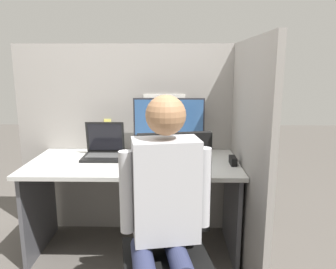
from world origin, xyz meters
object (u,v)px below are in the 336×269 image
Objects in this scene: person at (164,206)px; laptop at (104,151)px; monitor at (169,119)px; office_chair at (170,231)px; stapler at (233,161)px; carrot_toy at (156,167)px; paper_box at (169,148)px.

laptop is at bearing 118.07° from person.
monitor is 0.54× the size of office_chair.
person reaches higher than stapler.
person reaches higher than carrot_toy.
office_chair is (0.54, -0.79, -0.27)m from laptop.
monitor is at bearing 79.18° from carrot_toy.
monitor is 1.04m from office_chair.
person reaches higher than laptop.
person is (-0.03, -0.16, 0.23)m from office_chair.
paper_box is at bearing 13.18° from laptop.
office_chair is (-0.46, -0.61, -0.24)m from stapler.
office_chair reaches higher than paper_box.
monitor is 0.51m from carrot_toy.
monitor is 1.87× the size of laptop.
carrot_toy is at bearing -34.82° from laptop.
carrot_toy is (0.44, -0.30, -0.03)m from laptop.
office_chair is at bearing -88.72° from monitor.
laptop reaches higher than paper_box.
laptop reaches higher than stapler.
paper_box is 0.53m from laptop.
paper_box reaches higher than carrot_toy.
paper_box is 0.56m from stapler.
person is at bearing -122.09° from stapler.
laptop is at bearing 145.18° from carrot_toy.
carrot_toy is at bearing -167.00° from stapler.
carrot_toy is at bearing 96.33° from person.
person is at bearing -90.51° from monitor.
stapler is 0.10× the size of person.
paper_box reaches higher than stapler.
office_chair is at bearing -55.70° from laptop.
office_chair is (0.10, -0.48, -0.23)m from carrot_toy.
stapler is 0.80m from office_chair.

